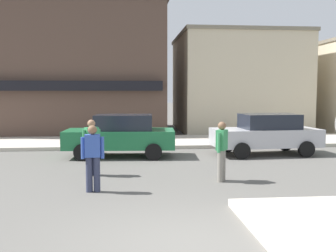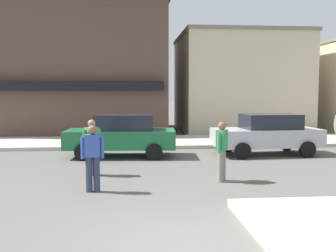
{
  "view_description": "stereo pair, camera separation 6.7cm",
  "coord_description": "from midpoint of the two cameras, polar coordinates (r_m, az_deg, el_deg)",
  "views": [
    {
      "loc": [
        -1.01,
        -5.79,
        2.4
      ],
      "look_at": [
        -0.01,
        4.5,
        1.5
      ],
      "focal_mm": 42.0,
      "sensor_mm": 36.0,
      "label": 1
    },
    {
      "loc": [
        -0.95,
        -5.79,
        2.4
      ],
      "look_at": [
        -0.01,
        4.5,
        1.5
      ],
      "focal_mm": 42.0,
      "sensor_mm": 36.0,
      "label": 2
    }
  ],
  "objects": [
    {
      "name": "ground_plane",
      "position": [
        6.34,
        3.92,
        -17.28
      ],
      "size": [
        160.0,
        160.0,
        0.0
      ],
      "primitive_type": "plane",
      "color": "#5B5954"
    },
    {
      "name": "pedestrian_crossing_far",
      "position": [
        9.58,
        -11.07,
        -4.32
      ],
      "size": [
        0.55,
        0.23,
        1.61
      ],
      "color": "#2D334C",
      "rests_on": "ground"
    },
    {
      "name": "parked_car_second",
      "position": [
        15.45,
        13.95,
        -1.07
      ],
      "size": [
        4.1,
        2.08,
        1.56
      ],
      "color": "#B7B7BC",
      "rests_on": "ground"
    },
    {
      "name": "pedestrian_kerb_side",
      "position": [
        11.48,
        -11.17,
        -2.79
      ],
      "size": [
        0.52,
        0.37,
        1.61
      ],
      "color": "#2D334C",
      "rests_on": "ground"
    },
    {
      "name": "kerb_far",
      "position": [
        18.38,
        -2.45,
        -2.28
      ],
      "size": [
        80.0,
        4.0,
        0.15
      ],
      "primitive_type": "cube",
      "color": "beige",
      "rests_on": "ground"
    },
    {
      "name": "parked_car_nearest",
      "position": [
        14.63,
        -6.97,
        -1.29
      ],
      "size": [
        4.1,
        2.07,
        1.56
      ],
      "color": "#1E6B3D",
      "rests_on": "ground"
    },
    {
      "name": "pedestrian_crossing_near",
      "position": [
        10.61,
        7.62,
        -3.37
      ],
      "size": [
        0.38,
        0.51,
        1.61
      ],
      "color": "gray",
      "rests_on": "ground"
    },
    {
      "name": "building_storefront_left_near",
      "position": [
        25.37,
        9.68,
        6.2
      ],
      "size": [
        7.34,
        7.46,
        5.92
      ],
      "color": "beige",
      "rests_on": "ground"
    },
    {
      "name": "building_corner_shop",
      "position": [
        24.56,
        -13.84,
        7.9
      ],
      "size": [
        11.09,
        8.64,
        7.41
      ],
      "color": "brown",
      "rests_on": "ground"
    }
  ]
}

